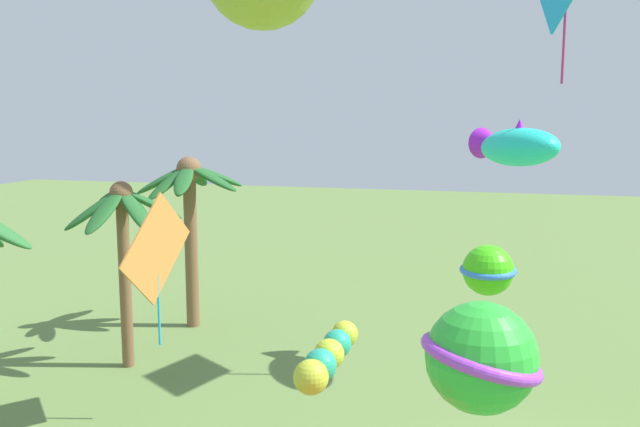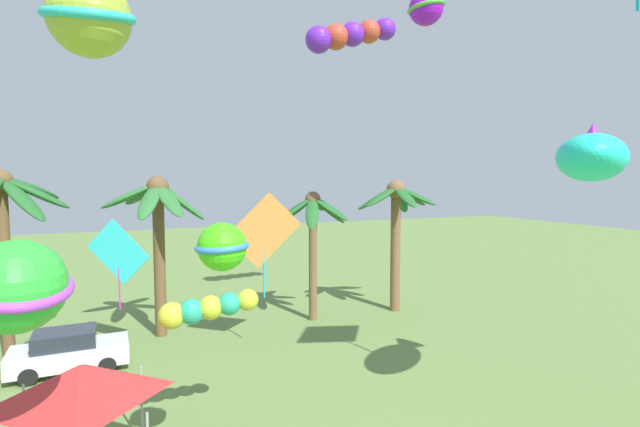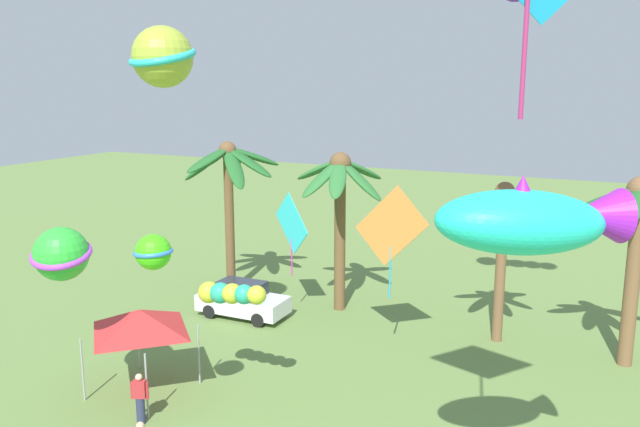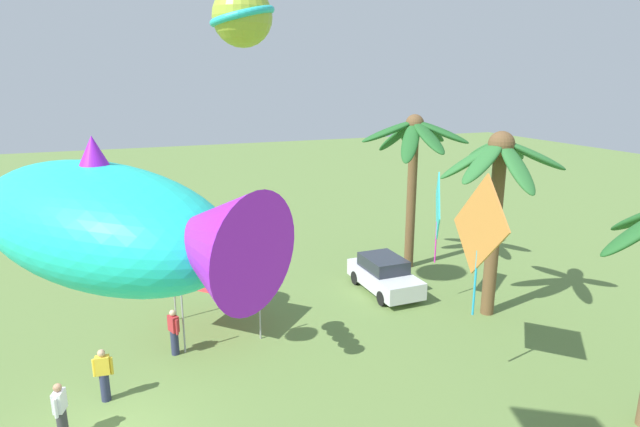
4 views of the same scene
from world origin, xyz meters
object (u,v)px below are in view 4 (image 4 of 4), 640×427
Objects in this scene: kite_ball_1 at (242,16)px; kite_fish_6 at (114,224)px; palm_tree_0 at (414,147)px; spectator_2 at (61,411)px; parked_car_0 at (384,275)px; kite_ball_3 at (138,192)px; kite_diamond_9 at (438,207)px; festival_tent at (213,265)px; spectator_0 at (174,332)px; kite_tube_5 at (257,259)px; kite_diamond_4 at (480,227)px; spectator_1 at (104,375)px; kite_ball_7 at (142,200)px; palm_tree_3 at (498,177)px.

kite_ball_1 reaches higher than kite_fish_6.
palm_tree_0 reaches higher than spectator_2.
spectator_2 reaches higher than parked_car_0.
parked_car_0 is at bearing 90.96° from kite_ball_3.
kite_diamond_9 is (4.04, -1.29, -1.79)m from palm_tree_0.
spectator_0 is at bearing -51.12° from festival_tent.
palm_tree_0 is 2.85× the size of kite_tube_5.
kite_diamond_4 is at bearing 51.61° from kite_ball_3.
kite_diamond_9 is (0.48, 7.40, -6.77)m from kite_ball_1.
palm_tree_0 is 4.60× the size of spectator_1.
kite_fish_6 is at bearing -39.86° from palm_tree_0.
kite_diamond_9 is (-1.83, 10.98, -1.62)m from kite_ball_7.
spectator_2 is at bearing -45.69° from festival_tent.
festival_tent is 0.75× the size of kite_fish_6.
kite_ball_3 is (-0.71, -2.28, 2.70)m from festival_tent.
spectator_2 is 6.46m from kite_tube_5.
parked_car_0 is at bearing -143.11° from kite_diamond_9.
spectator_2 is at bearing -54.80° from kite_ball_1.
kite_ball_7 is at bearing -64.43° from palm_tree_0.
kite_ball_7 is 0.30× the size of kite_diamond_9.
kite_fish_6 is 9.77m from kite_ball_7.
kite_tube_5 is at bearing -9.47° from kite_ball_1.
kite_ball_1 is at bearing -67.73° from palm_tree_0.
palm_tree_3 is 5.22m from kite_diamond_4.
palm_tree_3 is 12.78m from kite_ball_3.
palm_tree_0 is 1.86× the size of parked_car_0.
kite_diamond_4 reaches higher than kite_tube_5.
festival_tent is at bearing -72.36° from palm_tree_0.
spectator_1 is at bearing -48.06° from spectator_0.
spectator_1 is at bearing -70.26° from kite_ball_7.
kite_ball_7 is (0.21, -12.40, 0.25)m from palm_tree_3.
spectator_2 is at bearing -62.06° from palm_tree_0.
palm_tree_3 is 6.35m from parked_car_0.
kite_diamond_4 is at bearing -7.48° from parked_car_0.
festival_tent is 3.22m from kite_tube_5.
palm_tree_3 is at bearing 90.96° from kite_ball_7.
kite_diamond_4 is at bearing 59.55° from kite_tube_5.
palm_tree_3 reaches higher than kite_ball_3.
kite_ball_1 reaches higher than kite_diamond_4.
kite_diamond_4 is at bearing -44.75° from palm_tree_3.
kite_ball_7 is at bearing 176.26° from kite_fish_6.
spectator_0 is 1.43× the size of kite_ball_7.
kite_ball_3 is at bearing -139.18° from kite_tube_5.
kite_fish_6 reaches higher than spectator_0.
parked_car_0 is at bearing -141.00° from palm_tree_3.
kite_ball_7 is at bearing -69.69° from parked_car_0.
festival_tent reaches higher than spectator_1.
spectator_1 is 5.05m from kite_ball_7.
kite_diamond_4 is (5.79, 5.16, -5.93)m from kite_ball_1.
spectator_2 is at bearing -24.71° from kite_ball_3.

